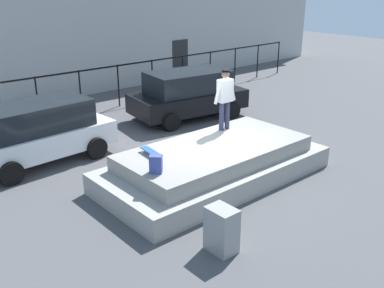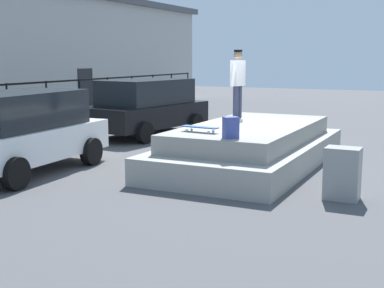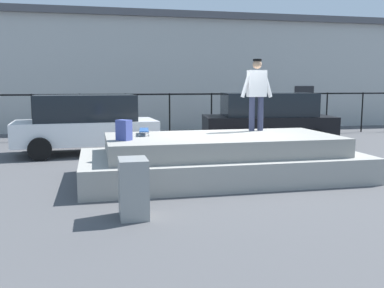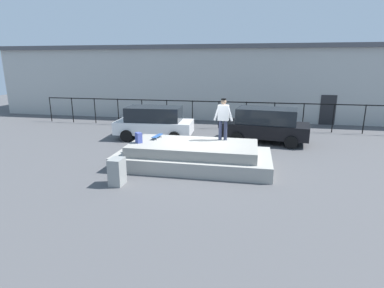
{
  "view_description": "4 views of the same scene",
  "coord_description": "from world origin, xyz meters",
  "views": [
    {
      "loc": [
        -7.67,
        -8.23,
        5.11
      ],
      "look_at": [
        -0.07,
        0.58,
        0.68
      ],
      "focal_mm": 41.53,
      "sensor_mm": 36.0,
      "label": 1
    },
    {
      "loc": [
        -11.76,
        -4.6,
        2.5
      ],
      "look_at": [
        -0.59,
        0.88,
        0.46
      ],
      "focal_mm": 49.84,
      "sensor_mm": 36.0,
      "label": 2
    },
    {
      "loc": [
        -2.9,
        -9.57,
        2.07
      ],
      "look_at": [
        -0.68,
        0.26,
        0.68
      ],
      "focal_mm": 40.42,
      "sensor_mm": 36.0,
      "label": 3
    },
    {
      "loc": [
        2.12,
        -12.27,
        4.09
      ],
      "look_at": [
        -0.32,
        0.1,
        0.77
      ],
      "focal_mm": 28.98,
      "sensor_mm": 36.0,
      "label": 4
    }
  ],
  "objects": [
    {
      "name": "concrete_ledge",
      "position": [
        -0.15,
        -0.44,
        0.43
      ],
      "size": [
        6.17,
        2.96,
        0.95
      ],
      "color": "#9E9B93",
      "rests_on": "ground_plane"
    },
    {
      "name": "backpack",
      "position": [
        -2.33,
        -0.8,
        1.16
      ],
      "size": [
        0.34,
        0.34,
        0.42
      ],
      "primitive_type": "cube",
      "rotation": [
        0.0,
        0.0,
        5.49
      ],
      "color": "#3F4C99",
      "rests_on": "concrete_ledge"
    },
    {
      "name": "ground_plane",
      "position": [
        0.0,
        0.0,
        0.0
      ],
      "size": [
        60.0,
        60.0,
        0.0
      ],
      "primitive_type": "plane",
      "color": "#4C4C4F"
    },
    {
      "name": "car_black_hatchback_mid",
      "position": [
        2.86,
        4.19,
        0.94
      ],
      "size": [
        4.54,
        2.67,
        1.79
      ],
      "color": "black",
      "rests_on": "ground_plane"
    },
    {
      "name": "fence_row",
      "position": [
        -0.0,
        7.28,
        1.18
      ],
      "size": [
        24.06,
        0.06,
        1.73
      ],
      "color": "black",
      "rests_on": "ground_plane"
    },
    {
      "name": "skateboard",
      "position": [
        -1.83,
        0.09,
        1.05
      ],
      "size": [
        0.3,
        0.84,
        0.12
      ],
      "color": "#264C8C",
      "rests_on": "concrete_ledge"
    },
    {
      "name": "utility_box",
      "position": [
        -2.34,
        -2.94,
        0.47
      ],
      "size": [
        0.44,
        0.6,
        0.93
      ],
      "primitive_type": "cube",
      "rotation": [
        0.0,
        0.0,
        0.0
      ],
      "color": "gray",
      "rests_on": "ground_plane"
    },
    {
      "name": "warehouse_building",
      "position": [
        0.0,
        14.19,
        2.67
      ],
      "size": [
        36.04,
        9.19,
        5.32
      ],
      "color": "#B2B2AD",
      "rests_on": "ground_plane"
    },
    {
      "name": "skateboarder",
      "position": [
        0.94,
        0.34,
        1.95
      ],
      "size": [
        0.8,
        0.26,
        1.73
      ],
      "color": "#2D334C",
      "rests_on": "concrete_ledge"
    },
    {
      "name": "car_white_hatchback_near",
      "position": [
        -3.16,
        3.77,
        0.93
      ],
      "size": [
        4.27,
        2.31,
        1.76
      ],
      "color": "white",
      "rests_on": "ground_plane"
    }
  ]
}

